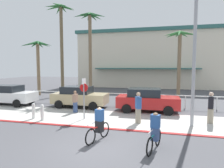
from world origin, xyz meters
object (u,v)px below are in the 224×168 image
at_px(bollard_2, 34,111).
at_px(palm_tree_2, 90,34).
at_px(car_white_0, 9,95).
at_px(pedestrian_2, 138,109).
at_px(bollard_1, 42,112).
at_px(palm_tree_3, 180,48).
at_px(streetlight_curb, 195,47).
at_px(palm_tree_0, 38,54).
at_px(car_red_2, 147,100).
at_px(cyclist_red_1, 99,125).
at_px(palm_tree_1, 61,29).
at_px(car_tan_1, 79,97).
at_px(stop_sign_bike_lane, 84,93).
at_px(cyclist_teal_0, 155,132).
at_px(pedestrian_0, 75,103).
at_px(pedestrian_1, 211,109).

height_order(bollard_2, palm_tree_2, palm_tree_2).
relative_size(car_white_0, pedestrian_2, 2.43).
xyz_separation_m(bollard_1, palm_tree_3, (8.79, 10.01, 4.56)).
distance_m(streetlight_curb, palm_tree_0, 17.58).
xyz_separation_m(palm_tree_0, pedestrian_2, (12.31, -8.65, -3.87)).
bearing_deg(palm_tree_0, car_red_2, -23.77).
relative_size(cyclist_red_1, pedestrian_2, 0.97).
bearing_deg(palm_tree_2, streetlight_curb, -45.48).
relative_size(bollard_1, palm_tree_0, 0.16).
bearing_deg(palm_tree_1, car_red_2, -30.90).
height_order(bollard_2, car_red_2, car_red_2).
distance_m(palm_tree_1, palm_tree_3, 12.80).
xyz_separation_m(palm_tree_1, car_tan_1, (4.43, -5.54, -6.60)).
distance_m(palm_tree_2, pedestrian_2, 12.55).
bearing_deg(stop_sign_bike_lane, car_white_0, 160.23).
height_order(car_tan_1, car_red_2, same).
bearing_deg(car_white_0, cyclist_red_1, -31.11).
xyz_separation_m(car_white_0, car_tan_1, (6.28, 0.44, 0.00)).
relative_size(bollard_2, cyclist_teal_0, 0.57).
relative_size(bollard_2, car_red_2, 0.23).
height_order(palm_tree_0, cyclist_teal_0, palm_tree_0).
xyz_separation_m(streetlight_curb, palm_tree_3, (0.12, 9.33, 0.80)).
distance_m(palm_tree_2, cyclist_teal_0, 15.72).
height_order(bollard_2, cyclist_teal_0, cyclist_teal_0).
distance_m(streetlight_curb, cyclist_teal_0, 5.25).
bearing_deg(cyclist_red_1, palm_tree_3, 69.79).
relative_size(car_tan_1, car_red_2, 1.00).
bearing_deg(pedestrian_0, palm_tree_1, 123.57).
bearing_deg(cyclist_teal_0, bollard_1, 158.57).
distance_m(cyclist_teal_0, cyclist_red_1, 2.48).
relative_size(palm_tree_1, palm_tree_3, 1.49).
height_order(car_white_0, pedestrian_0, car_white_0).
xyz_separation_m(palm_tree_2, pedestrian_2, (6.17, -9.15, -5.97)).
xyz_separation_m(bollard_1, streetlight_curb, (8.66, 0.68, 3.76)).
relative_size(cyclist_teal_0, pedestrian_2, 0.98).
distance_m(car_white_0, cyclist_red_1, 11.59).
relative_size(palm_tree_1, pedestrian_2, 5.58).
relative_size(bollard_2, car_tan_1, 0.23).
bearing_deg(palm_tree_0, car_white_0, -80.52).
bearing_deg(palm_tree_2, pedestrian_0, -78.53).
relative_size(palm_tree_2, palm_tree_3, 1.34).
distance_m(palm_tree_2, pedestrian_0, 9.80).
xyz_separation_m(palm_tree_0, car_tan_1, (7.22, -5.21, -3.84)).
bearing_deg(pedestrian_1, bollard_2, -172.09).
bearing_deg(palm_tree_3, palm_tree_0, -177.85).
distance_m(bollard_1, bollard_2, 0.79).
relative_size(palm_tree_2, car_red_2, 2.06).
bearing_deg(cyclist_red_1, streetlight_curb, 33.41).
height_order(palm_tree_0, car_tan_1, palm_tree_0).
distance_m(cyclist_red_1, pedestrian_1, 6.73).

